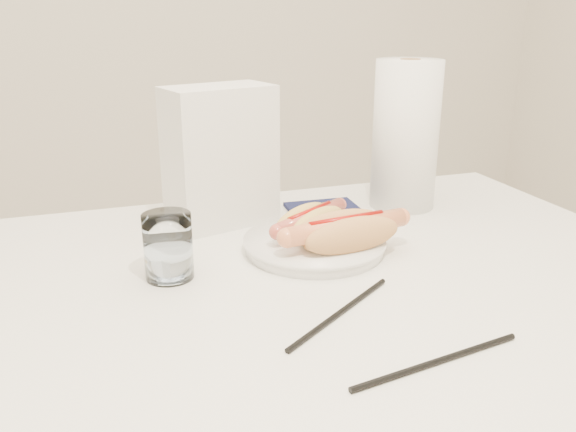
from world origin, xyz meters
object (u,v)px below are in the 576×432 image
object	(u,v)px
plate	(314,246)
hotdog_left	(310,222)
hotdog_right	(346,232)
napkin_box	(220,157)
water_glass	(168,246)
table	(282,317)
paper_towel_roll	(405,135)

from	to	relation	value
plate	hotdog_left	bearing A→B (deg)	83.60
hotdog_right	napkin_box	size ratio (longest dim) A/B	0.84
plate	hotdog_left	distance (m)	0.04
hotdog_left	water_glass	distance (m)	0.24
table	hotdog_left	distance (m)	0.17
napkin_box	hotdog_left	bearing A→B (deg)	-68.81
hotdog_left	napkin_box	world-z (taller)	napkin_box
plate	hotdog_right	world-z (taller)	hotdog_right
table	hotdog_right	distance (m)	0.16
hotdog_left	paper_towel_roll	distance (m)	0.29
hotdog_left	napkin_box	xyz separation A→B (m)	(-0.11, 0.15, 0.08)
hotdog_left	hotdog_right	bearing A→B (deg)	-100.01
water_glass	napkin_box	size ratio (longest dim) A/B	0.39
napkin_box	paper_towel_roll	distance (m)	0.35
water_glass	hotdog_left	bearing A→B (deg)	12.97
paper_towel_roll	water_glass	bearing A→B (deg)	-158.42
water_glass	napkin_box	world-z (taller)	napkin_box
napkin_box	plate	bearing A→B (deg)	-74.26
table	hotdog_right	xyz separation A→B (m)	(0.11, 0.04, 0.10)
water_glass	paper_towel_roll	size ratio (longest dim) A/B	0.34
plate	hotdog_right	size ratio (longest dim) A/B	1.07
plate	napkin_box	distance (m)	0.23
napkin_box	hotdog_right	bearing A→B (deg)	-72.87
hotdog_left	water_glass	size ratio (longest dim) A/B	1.61
hotdog_left	water_glass	xyz separation A→B (m)	(-0.23, -0.05, 0.01)
table	water_glass	size ratio (longest dim) A/B	12.81
napkin_box	water_glass	bearing A→B (deg)	-136.39
plate	hotdog_right	distance (m)	0.06
plate	napkin_box	xyz separation A→B (m)	(-0.11, 0.18, 0.11)
plate	hotdog_right	xyz separation A→B (m)	(0.03, -0.04, 0.03)
hotdog_right	paper_towel_roll	distance (m)	0.30
table	napkin_box	xyz separation A→B (m)	(-0.03, 0.26, 0.18)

